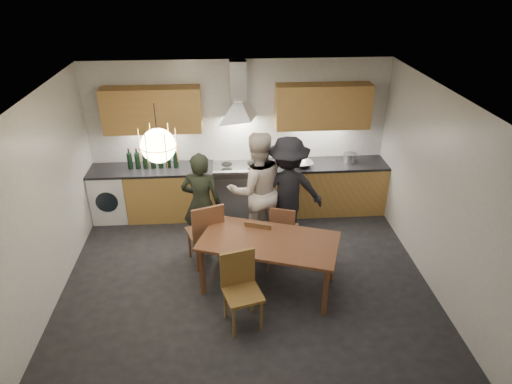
{
  "coord_description": "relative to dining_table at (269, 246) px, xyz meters",
  "views": [
    {
      "loc": [
        -0.23,
        -5.05,
        4.03
      ],
      "look_at": [
        0.16,
        0.4,
        1.2
      ],
      "focal_mm": 32.0,
      "sensor_mm": 36.0,
      "label": 1
    }
  ],
  "objects": [
    {
      "name": "chair_front",
      "position": [
        -0.4,
        -0.61,
        -0.12
      ],
      "size": [
        0.53,
        0.53,
        0.95
      ],
      "rotation": [
        0.0,
        0.0,
        0.27
      ],
      "color": "brown",
      "rests_on": "ground"
    },
    {
      "name": "person_right",
      "position": [
        0.39,
        1.15,
        0.2
      ],
      "size": [
        1.14,
        0.68,
        1.73
      ],
      "primitive_type": "imported",
      "rotation": [
        0.0,
        0.0,
        3.18
      ],
      "color": "black",
      "rests_on": "ground"
    },
    {
      "name": "wall_fixtures",
      "position": [
        -0.29,
        2.17,
        1.21
      ],
      "size": [
        4.3,
        0.54,
        1.1
      ],
      "color": "tan",
      "rests_on": "ground"
    },
    {
      "name": "dining_table",
      "position": [
        0.0,
        0.0,
        0.0
      ],
      "size": [
        1.97,
        1.41,
        0.75
      ],
      "rotation": [
        0.0,
        0.0,
        -0.33
      ],
      "color": "brown",
      "rests_on": "ground"
    },
    {
      "name": "room_shell",
      "position": [
        -0.29,
        0.1,
        1.04
      ],
      "size": [
        5.02,
        4.52,
        2.61
      ],
      "color": "white",
      "rests_on": "ground"
    },
    {
      "name": "range_stove",
      "position": [
        -0.29,
        2.05,
        -0.22
      ],
      "size": [
        0.9,
        0.6,
        0.92
      ],
      "color": "silver",
      "rests_on": "ground"
    },
    {
      "name": "person_left",
      "position": [
        -0.91,
        0.97,
        0.13
      ],
      "size": [
        0.63,
        0.47,
        1.59
      ],
      "primitive_type": "imported",
      "rotation": [
        0.0,
        0.0,
        2.98
      ],
      "color": "black",
      "rests_on": "ground"
    },
    {
      "name": "pendant_lamp",
      "position": [
        -1.29,
        0.0,
        1.44
      ],
      "size": [
        0.43,
        0.43,
        0.7
      ],
      "color": "black",
      "rests_on": "ground"
    },
    {
      "name": "person_mid",
      "position": [
        -0.08,
        1.12,
        0.25
      ],
      "size": [
        1.02,
        0.87,
        1.83
      ],
      "primitive_type": "imported",
      "rotation": [
        0.0,
        0.0,
        3.35
      ],
      "color": "beige",
      "rests_on": "ground"
    },
    {
      "name": "chair_back_right",
      "position": [
        0.29,
        0.73,
        -0.19
      ],
      "size": [
        0.48,
        0.48,
        0.83
      ],
      "rotation": [
        0.0,
        0.0,
        2.81
      ],
      "color": "brown",
      "rests_on": "ground"
    },
    {
      "name": "wine_bottles",
      "position": [
        -1.73,
        2.07,
        0.41
      ],
      "size": [
        0.83,
        0.08,
        0.35
      ],
      "color": "black",
      "rests_on": "counter_run"
    },
    {
      "name": "mixing_bowl",
      "position": [
        0.75,
        1.96,
        0.28
      ],
      "size": [
        0.41,
        0.41,
        0.08
      ],
      "primitive_type": "imported",
      "rotation": [
        0.0,
        0.0,
        0.24
      ],
      "color": "#B0B1B4",
      "rests_on": "counter_run"
    },
    {
      "name": "ground",
      "position": [
        -0.29,
        0.1,
        -0.66
      ],
      "size": [
        5.0,
        5.0,
        0.0
      ],
      "primitive_type": "plane",
      "color": "black",
      "rests_on": "ground"
    },
    {
      "name": "counter_run",
      "position": [
        -0.27,
        2.05,
        -0.21
      ],
      "size": [
        5.0,
        0.62,
        0.9
      ],
      "color": "tan",
      "rests_on": "ground"
    },
    {
      "name": "chair_back_left",
      "position": [
        -0.83,
        0.55,
        -0.08
      ],
      "size": [
        0.59,
        0.59,
        1.02
      ],
      "rotation": [
        0.0,
        0.0,
        3.48
      ],
      "color": "brown",
      "rests_on": "ground"
    },
    {
      "name": "chair_back_mid",
      "position": [
        -0.09,
        0.4,
        -0.19
      ],
      "size": [
        0.47,
        0.47,
        0.82
      ],
      "rotation": [
        0.0,
        0.0,
        2.81
      ],
      "color": "brown",
      "rests_on": "ground"
    },
    {
      "name": "stock_pot",
      "position": [
        1.59,
        2.07,
        0.31
      ],
      "size": [
        0.23,
        0.23,
        0.15
      ],
      "primitive_type": "cylinder",
      "rotation": [
        0.0,
        0.0,
        -0.09
      ],
      "color": "#B9B9BD",
      "rests_on": "counter_run"
    }
  ]
}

